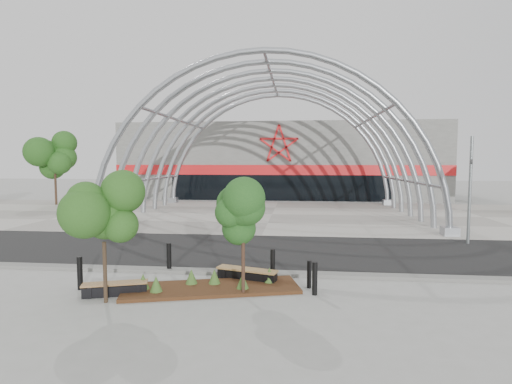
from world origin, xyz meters
name	(u,v)px	position (x,y,z in m)	size (l,w,h in m)	color
ground	(244,272)	(0.00, 0.00, 0.00)	(140.00, 140.00, 0.00)	#979791
road	(255,250)	(0.00, 3.50, 0.01)	(140.00, 7.00, 0.02)	black
forecourt	(272,214)	(0.00, 15.50, 0.02)	(60.00, 17.00, 0.04)	gray
kerb	(244,272)	(0.00, -0.25, 0.06)	(60.00, 0.50, 0.12)	slate
arena_building	(282,161)	(0.00, 33.45, 3.99)	(34.00, 15.24, 8.00)	slate
vault_canopy	(272,214)	(0.00, 15.50, 0.02)	(20.80, 15.80, 20.36)	#9A9FA4
planting_bed	(209,285)	(-0.83, -2.07, 0.14)	(5.66, 2.99, 0.57)	#381D0E
signal_pole	(470,188)	(10.11, 5.99, 2.71)	(0.18, 0.73, 5.19)	gray
street_tree_0	(103,217)	(-3.52, -3.47, 2.45)	(1.50, 1.50, 3.41)	black
street_tree_1	(243,219)	(0.30, -2.49, 2.30)	(1.35, 1.35, 3.20)	#311B13
bench_0	(115,289)	(-3.52, -2.87, 0.19)	(1.92, 0.97, 0.40)	black
bench_1	(247,275)	(0.23, -1.09, 0.21)	(2.12, 1.03, 0.44)	black
bollard_0	(80,273)	(-4.86, -2.46, 0.52)	(0.17, 0.17, 1.04)	black
bollard_1	(169,257)	(-2.74, -0.20, 0.52)	(0.17, 0.17, 1.05)	black
bollard_2	(273,264)	(1.06, -0.60, 0.50)	(0.16, 0.16, 1.00)	black
bollard_3	(315,279)	(2.43, -2.20, 0.50)	(0.16, 0.16, 1.00)	black
bollard_4	(309,274)	(2.28, -1.55, 0.44)	(0.14, 0.14, 0.87)	black
bg_tree_0	(54,154)	(-20.00, 20.00, 4.64)	(3.00, 3.00, 6.45)	black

